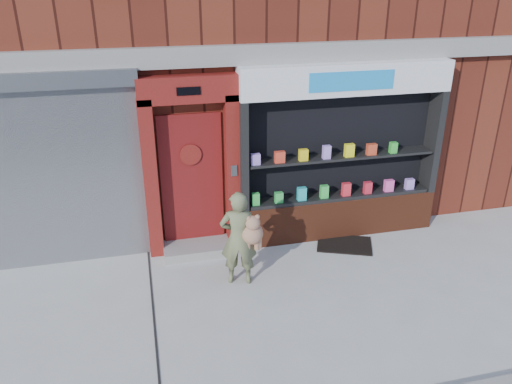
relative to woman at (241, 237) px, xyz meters
name	(u,v)px	position (x,y,z in m)	size (l,w,h in m)	color
ground	(267,307)	(0.22, -0.71, -0.75)	(80.00, 80.00, 0.00)	#9E9E99
shutter_bay	(38,162)	(-2.78, 1.22, 0.97)	(3.10, 0.30, 3.04)	gray
red_door_bay	(192,167)	(-0.53, 1.15, 0.71)	(1.52, 0.58, 2.90)	#601310
pharmacy_bay	(340,161)	(1.96, 1.11, 0.62)	(3.50, 0.41, 3.00)	#632A17
woman	(241,237)	(0.00, 0.00, 0.00)	(0.66, 0.47, 1.47)	#616744
doormat	(344,244)	(1.95, 0.65, -0.74)	(0.91, 0.64, 0.02)	black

